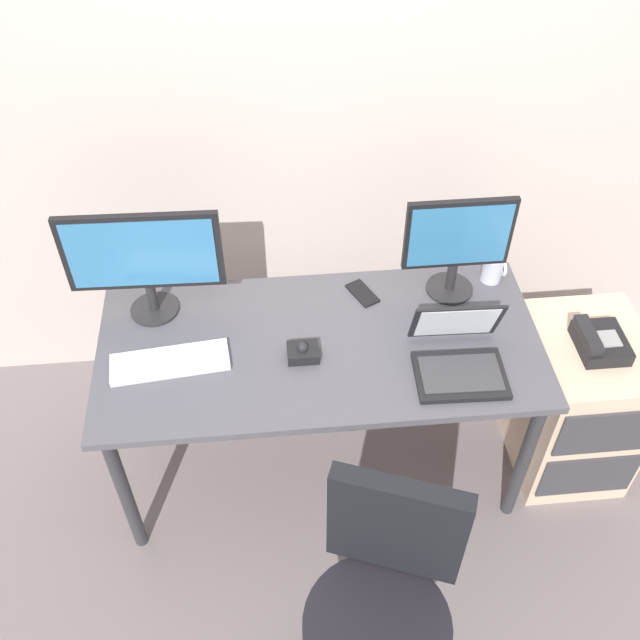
{
  "coord_description": "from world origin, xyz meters",
  "views": [
    {
      "loc": [
        -0.17,
        -1.76,
        2.66
      ],
      "look_at": [
        0.0,
        0.0,
        0.86
      ],
      "focal_mm": 40.79,
      "sensor_mm": 36.0,
      "label": 1
    }
  ],
  "objects_px": {
    "keyboard": "(170,362)",
    "trackball_mouse": "(303,352)",
    "office_chair": "(380,616)",
    "cell_phone": "(362,293)",
    "desk_phone": "(599,342)",
    "laptop": "(459,356)",
    "coffee_mug": "(493,269)",
    "monitor_main": "(143,258)",
    "file_cabinet": "(574,402)",
    "monitor_side": "(458,242)"
  },
  "relations": [
    {
      "from": "monitor_side",
      "to": "cell_phone",
      "type": "distance_m",
      "value": 0.41
    },
    {
      "from": "keyboard",
      "to": "cell_phone",
      "type": "xyz_separation_m",
      "value": [
        0.72,
        0.29,
        -0.01
      ]
    },
    {
      "from": "file_cabinet",
      "to": "trackball_mouse",
      "type": "relative_size",
      "value": 6.16
    },
    {
      "from": "trackball_mouse",
      "to": "coffee_mug",
      "type": "distance_m",
      "value": 0.84
    },
    {
      "from": "laptop",
      "to": "cell_phone",
      "type": "xyz_separation_m",
      "value": [
        -0.28,
        0.39,
        -0.05
      ]
    },
    {
      "from": "file_cabinet",
      "to": "keyboard",
      "type": "relative_size",
      "value": 1.61
    },
    {
      "from": "keyboard",
      "to": "laptop",
      "type": "relative_size",
      "value": 1.32
    },
    {
      "from": "desk_phone",
      "to": "laptop",
      "type": "distance_m",
      "value": 0.56
    },
    {
      "from": "office_chair",
      "to": "trackball_mouse",
      "type": "height_order",
      "value": "office_chair"
    },
    {
      "from": "office_chair",
      "to": "coffee_mug",
      "type": "xyz_separation_m",
      "value": [
        0.6,
        1.15,
        0.35
      ]
    },
    {
      "from": "desk_phone",
      "to": "office_chair",
      "type": "xyz_separation_m",
      "value": [
        -0.92,
        -0.81,
        -0.27
      ]
    },
    {
      "from": "file_cabinet",
      "to": "trackball_mouse",
      "type": "xyz_separation_m",
      "value": [
        -1.09,
        -0.01,
        0.42
      ]
    },
    {
      "from": "keyboard",
      "to": "monitor_main",
      "type": "bearing_deg",
      "value": 104.39
    },
    {
      "from": "desk_phone",
      "to": "monitor_side",
      "type": "relative_size",
      "value": 0.48
    },
    {
      "from": "desk_phone",
      "to": "cell_phone",
      "type": "xyz_separation_m",
      "value": [
        -0.83,
        0.3,
        0.03
      ]
    },
    {
      "from": "laptop",
      "to": "coffee_mug",
      "type": "xyz_separation_m",
      "value": [
        0.23,
        0.43,
        0.0
      ]
    },
    {
      "from": "file_cabinet",
      "to": "monitor_side",
      "type": "relative_size",
      "value": 1.62
    },
    {
      "from": "desk_phone",
      "to": "keyboard",
      "type": "height_order",
      "value": "desk_phone"
    },
    {
      "from": "office_chair",
      "to": "cell_phone",
      "type": "distance_m",
      "value": 1.15
    },
    {
      "from": "coffee_mug",
      "to": "cell_phone",
      "type": "xyz_separation_m",
      "value": [
        -0.51,
        -0.04,
        -0.05
      ]
    },
    {
      "from": "desk_phone",
      "to": "coffee_mug",
      "type": "xyz_separation_m",
      "value": [
        -0.32,
        0.34,
        0.08
      ]
    },
    {
      "from": "keyboard",
      "to": "trackball_mouse",
      "type": "xyz_separation_m",
      "value": [
        0.46,
        -0.01,
        0.01
      ]
    },
    {
      "from": "laptop",
      "to": "trackball_mouse",
      "type": "xyz_separation_m",
      "value": [
        -0.53,
        0.09,
        -0.03
      ]
    },
    {
      "from": "office_chair",
      "to": "laptop",
      "type": "distance_m",
      "value": 0.88
    },
    {
      "from": "cell_phone",
      "to": "file_cabinet",
      "type": "bearing_deg",
      "value": -44.98
    },
    {
      "from": "keyboard",
      "to": "file_cabinet",
      "type": "bearing_deg",
      "value": 0.05
    },
    {
      "from": "monitor_main",
      "to": "keyboard",
      "type": "bearing_deg",
      "value": -75.61
    },
    {
      "from": "desk_phone",
      "to": "monitor_main",
      "type": "distance_m",
      "value": 1.67
    },
    {
      "from": "file_cabinet",
      "to": "desk_phone",
      "type": "distance_m",
      "value": 0.37
    },
    {
      "from": "file_cabinet",
      "to": "cell_phone",
      "type": "bearing_deg",
      "value": 161.11
    },
    {
      "from": "monitor_main",
      "to": "coffee_mug",
      "type": "distance_m",
      "value": 1.32
    },
    {
      "from": "office_chair",
      "to": "keyboard",
      "type": "relative_size",
      "value": 2.29
    },
    {
      "from": "office_chair",
      "to": "monitor_side",
      "type": "height_order",
      "value": "monitor_side"
    },
    {
      "from": "monitor_main",
      "to": "cell_phone",
      "type": "relative_size",
      "value": 3.92
    },
    {
      "from": "file_cabinet",
      "to": "monitor_side",
      "type": "distance_m",
      "value": 0.86
    },
    {
      "from": "office_chair",
      "to": "coffee_mug",
      "type": "height_order",
      "value": "office_chair"
    },
    {
      "from": "file_cabinet",
      "to": "desk_phone",
      "type": "relative_size",
      "value": 3.39
    },
    {
      "from": "monitor_side",
      "to": "laptop",
      "type": "bearing_deg",
      "value": -98.61
    },
    {
      "from": "file_cabinet",
      "to": "desk_phone",
      "type": "bearing_deg",
      "value": -116.78
    },
    {
      "from": "coffee_mug",
      "to": "desk_phone",
      "type": "bearing_deg",
      "value": -47.13
    },
    {
      "from": "keyboard",
      "to": "desk_phone",
      "type": "bearing_deg",
      "value": -0.56
    },
    {
      "from": "file_cabinet",
      "to": "laptop",
      "type": "xyz_separation_m",
      "value": [
        -0.56,
        -0.1,
        0.45
      ]
    },
    {
      "from": "desk_phone",
      "to": "office_chair",
      "type": "relative_size",
      "value": 0.21
    },
    {
      "from": "office_chair",
      "to": "laptop",
      "type": "xyz_separation_m",
      "value": [
        0.36,
        0.72,
        0.35
      ]
    },
    {
      "from": "office_chair",
      "to": "cell_phone",
      "type": "xyz_separation_m",
      "value": [
        0.08,
        1.11,
        0.3
      ]
    },
    {
      "from": "file_cabinet",
      "to": "trackball_mouse",
      "type": "distance_m",
      "value": 1.17
    },
    {
      "from": "desk_phone",
      "to": "monitor_side",
      "type": "height_order",
      "value": "monitor_side"
    },
    {
      "from": "cell_phone",
      "to": "office_chair",
      "type": "bearing_deg",
      "value": -120.45
    },
    {
      "from": "monitor_main",
      "to": "cell_phone",
      "type": "xyz_separation_m",
      "value": [
        0.79,
        0.01,
        -0.25
      ]
    },
    {
      "from": "keyboard",
      "to": "coffee_mug",
      "type": "bearing_deg",
      "value": 14.89
    }
  ]
}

